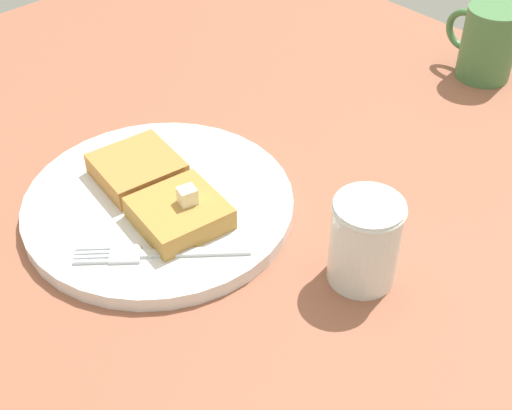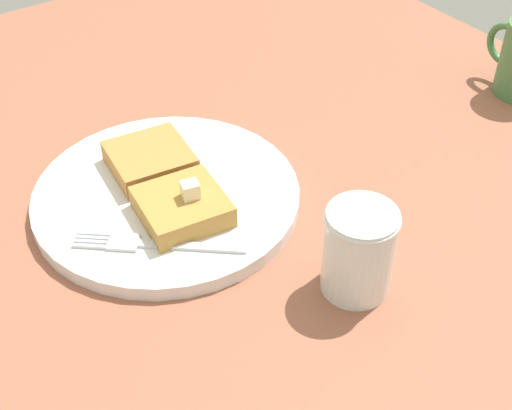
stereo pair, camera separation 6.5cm
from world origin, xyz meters
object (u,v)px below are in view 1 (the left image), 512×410
at_px(syrup_jar, 367,242).
at_px(coffee_mug, 487,42).
at_px(fork, 151,254).
at_px(plate, 159,204).

height_order(syrup_jar, coffee_mug, coffee_mug).
relative_size(fork, coffee_mug, 1.34).
distance_m(plate, coffee_mug, 0.47).
bearing_deg(fork, coffee_mug, -91.23).
relative_size(plate, syrup_jar, 3.14).
height_order(plate, syrup_jar, syrup_jar).
bearing_deg(syrup_jar, fork, 44.01).
bearing_deg(syrup_jar, coffee_mug, -71.65).
distance_m(fork, coffee_mug, 0.52).
xyz_separation_m(plate, coffee_mug, (-0.07, -0.46, 0.04)).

